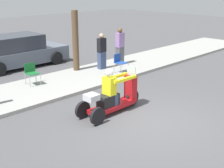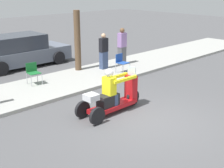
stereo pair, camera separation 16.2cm
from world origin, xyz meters
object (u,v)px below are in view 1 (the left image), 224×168
Objects in this scene: motorcycle_trike at (112,97)px; tree_trunk at (75,41)px; folding_chair_curbside at (31,71)px; parked_car_lot_right at (17,52)px; spectator_by_tree at (102,52)px; folding_chair_set_back at (119,61)px; spectator_with_child at (120,47)px.

tree_trunk reaches higher than motorcycle_trike.
parked_car_lot_right is (1.21, 3.26, 0.10)m from folding_chair_curbside.
parked_car_lot_right is 1.75× the size of tree_trunk.
parked_car_lot_right is at bearing 69.72° from folding_chair_curbside.
spectator_by_tree reaches higher than parked_car_lot_right.
folding_chair_curbside is 1.00× the size of folding_chair_set_back.
motorcycle_trike is 7.32m from parked_car_lot_right.
parked_car_lot_right reaches higher than motorcycle_trike.
spectator_with_child reaches higher than spectator_by_tree.
spectator_by_tree is at bearing 50.52° from motorcycle_trike.
folding_chair_set_back is 5.12m from parked_car_lot_right.
motorcycle_trike is 2.92× the size of folding_chair_curbside.
spectator_with_child is at bearing -16.95° from tree_trunk.
motorcycle_trike is 4.03m from folding_chair_curbside.
spectator_by_tree reaches higher than motorcycle_trike.
spectator_with_child reaches higher than folding_chair_set_back.
spectator_with_child is (4.29, 3.76, 0.45)m from motorcycle_trike.
spectator_by_tree is (3.10, 3.77, 0.39)m from motorcycle_trike.
motorcycle_trike is at bearing -115.76° from tree_trunk.
motorcycle_trike is at bearing -138.80° from spectator_with_child.
folding_chair_curbside is (-3.51, 0.25, -0.28)m from spectator_by_tree.
spectator_with_child is at bearing 42.79° from folding_chair_set_back.
tree_trunk is (2.13, 4.42, 0.93)m from motorcycle_trike.
tree_trunk reaches higher than parked_car_lot_right.
parked_car_lot_right is at bearing 118.04° from folding_chair_set_back.
tree_trunk is at bearing 64.24° from motorcycle_trike.
folding_chair_set_back is 2.15m from tree_trunk.
spectator_by_tree reaches higher than folding_chair_set_back.
folding_chair_curbside is 3.48m from parked_car_lot_right.
spectator_by_tree is 1.19m from spectator_with_child.
parked_car_lot_right is (-2.41, 4.52, 0.10)m from folding_chair_set_back.
spectator_with_child reaches higher than parked_car_lot_right.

